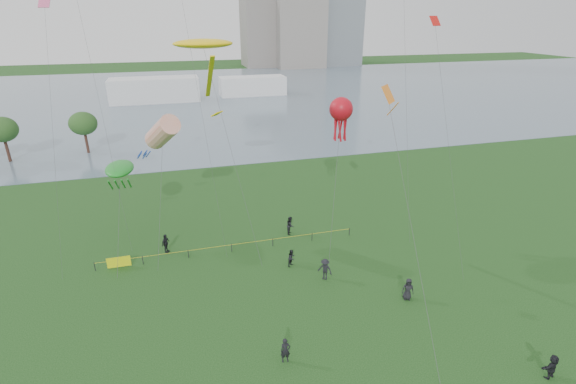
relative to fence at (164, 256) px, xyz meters
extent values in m
plane|color=#133511|center=(10.10, -15.61, -0.55)|extent=(400.00, 400.00, 0.00)
cube|color=slate|center=(10.10, 84.39, -0.53)|extent=(400.00, 120.00, 0.08)
cube|color=gray|center=(56.10, 146.39, 18.45)|extent=(20.00, 20.00, 38.00)
cube|color=slate|center=(42.10, 152.39, 13.45)|extent=(16.00, 18.00, 28.00)
cube|color=silver|center=(-1.90, 79.39, 2.45)|extent=(22.00, 8.00, 6.00)
cube|color=white|center=(24.10, 82.39, 1.95)|extent=(18.00, 7.00, 5.00)
cylinder|color=#372019|center=(-22.68, 35.26, 1.00)|extent=(0.44, 0.44, 3.10)
ellipsoid|color=#2E5722|center=(-22.68, 35.26, 4.48)|extent=(4.42, 4.42, 3.73)
cylinder|color=#372019|center=(-11.85, 36.82, 0.95)|extent=(0.44, 0.44, 3.01)
ellipsoid|color=#2E5722|center=(-11.85, 36.82, 4.33)|extent=(4.28, 4.28, 3.61)
cylinder|color=black|center=(-5.88, 0.00, -0.13)|extent=(0.07, 0.07, 0.85)
cylinder|color=black|center=(-1.88, 0.00, -0.13)|extent=(0.07, 0.07, 0.85)
cylinder|color=black|center=(2.12, 0.00, -0.13)|extent=(0.07, 0.07, 0.85)
cylinder|color=black|center=(6.12, 0.00, -0.13)|extent=(0.07, 0.07, 0.85)
cylinder|color=black|center=(10.12, 0.00, -0.13)|extent=(0.07, 0.07, 0.85)
cylinder|color=black|center=(14.12, 0.00, -0.13)|extent=(0.07, 0.07, 0.85)
cylinder|color=black|center=(18.12, 0.00, -0.13)|extent=(0.07, 0.07, 0.85)
cylinder|color=yellow|center=(6.12, 0.00, 0.19)|extent=(24.00, 0.03, 0.03)
cube|color=#E2E90C|center=(-3.88, 0.00, 0.00)|extent=(2.00, 0.04, 1.00)
imported|color=black|center=(10.94, -3.79, 0.24)|extent=(0.98, 0.96, 1.59)
imported|color=black|center=(13.07, -6.53, 0.41)|extent=(1.41, 1.38, 1.94)
imported|color=black|center=(0.17, 1.57, 0.38)|extent=(0.99, 1.16, 1.87)
imported|color=black|center=(18.41, -10.77, 0.36)|extent=(1.04, 0.86, 1.83)
imported|color=black|center=(22.88, -20.03, 0.29)|extent=(1.65, 0.87, 1.70)
imported|color=black|center=(7.49, -14.45, 0.33)|extent=(0.67, 0.46, 1.77)
imported|color=black|center=(12.44, 1.97, 0.40)|extent=(1.02, 1.13, 1.91)
cylinder|color=#3F3F42|center=(6.83, 0.89, 8.62)|extent=(3.12, 8.20, 18.37)
ellipsoid|color=yellow|center=(5.29, 4.97, 17.80)|extent=(5.25, 3.28, 0.82)
cube|color=yellow|center=(5.29, 0.77, 15.40)|extent=(0.36, 6.98, 4.09)
cube|color=yellow|center=(5.29, -3.03, 13.30)|extent=(0.95, 0.95, 0.42)
cylinder|color=#3F3F42|center=(0.19, 1.49, 4.86)|extent=(1.62, 5.86, 10.85)
cylinder|color=#E8431C|center=(0.99, 4.41, 10.28)|extent=(3.76, 5.19, 3.89)
cylinder|color=#1B3ABD|center=(-0.41, 3.21, 8.68)|extent=(0.60, 1.13, 0.88)
cylinder|color=#1B3ABD|center=(-0.69, 3.59, 8.68)|extent=(0.60, 1.13, 0.88)
cylinder|color=#1B3ABD|center=(-1.13, 3.45, 8.68)|extent=(0.60, 1.13, 0.88)
cylinder|color=#1B3ABD|center=(-1.13, 2.98, 8.68)|extent=(0.60, 1.13, 0.88)
cylinder|color=#1B3ABD|center=(-0.69, 2.83, 8.68)|extent=(0.60, 1.13, 0.88)
cylinder|color=#3F3F42|center=(-3.63, 2.06, 3.09)|extent=(0.63, 7.48, 7.30)
ellipsoid|color=#188420|center=(-3.32, 5.79, 6.73)|extent=(2.58, 4.65, 0.90)
cylinder|color=#188420|center=(-4.12, 4.19, 5.73)|extent=(0.16, 1.79, 1.54)
cylinder|color=#188420|center=(-3.57, 4.19, 5.73)|extent=(0.16, 1.79, 1.54)
cylinder|color=#188420|center=(-3.02, 4.19, 5.73)|extent=(0.16, 1.79, 1.54)
cylinder|color=#188420|center=(-2.47, 4.19, 5.73)|extent=(0.16, 1.79, 1.54)
cylinder|color=#3F3F42|center=(15.34, -2.33, 5.86)|extent=(2.99, 6.03, 12.83)
sphere|color=#B80D1B|center=(16.82, 0.67, 12.27)|extent=(2.15, 2.15, 2.15)
cylinder|color=#B80D1B|center=(17.32, 0.67, 10.67)|extent=(0.18, 0.54, 2.60)
cylinder|color=#B80D1B|center=(17.07, 1.11, 10.67)|extent=(0.49, 0.36, 2.61)
cylinder|color=#B80D1B|center=(16.57, 1.11, 10.67)|extent=(0.49, 0.36, 2.61)
cylinder|color=#B80D1B|center=(16.32, 0.67, 10.67)|extent=(0.18, 0.54, 2.60)
cylinder|color=#B80D1B|center=(16.57, 0.24, 10.67)|extent=(0.49, 0.36, 2.61)
cylinder|color=#B80D1B|center=(17.07, 0.24, 10.67)|extent=(0.49, 0.36, 2.61)
cylinder|color=#3F3F42|center=(17.21, -11.87, 6.92)|extent=(2.78, 14.80, 14.96)
cube|color=orange|center=(18.59, -4.48, 14.39)|extent=(1.62, 1.62, 1.32)
cylinder|color=orange|center=(18.59, -5.38, 13.39)|extent=(0.08, 1.58, 1.35)
cube|color=#E5598C|center=(-6.76, 5.50, 21.01)|extent=(1.04, 1.00, 0.76)
cube|color=red|center=(23.25, -2.51, 19.68)|extent=(0.97, 0.68, 0.76)
camera|label=1|loc=(2.19, -34.30, 20.10)|focal=26.00mm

